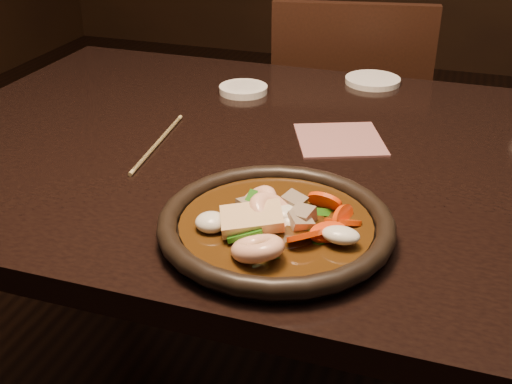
% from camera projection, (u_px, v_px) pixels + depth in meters
% --- Properties ---
extents(table, '(1.60, 0.90, 0.75)m').
position_uv_depth(table, '(360.00, 199.00, 1.10)').
color(table, black).
rests_on(table, floor).
extents(chair, '(0.49, 0.49, 0.88)m').
position_uv_depth(chair, '(345.00, 139.00, 1.81)').
color(chair, black).
rests_on(chair, floor).
extents(plate, '(0.31, 0.31, 0.03)m').
position_uv_depth(plate, '(276.00, 225.00, 0.85)').
color(plate, black).
rests_on(plate, table).
extents(stirfry, '(0.21, 0.21, 0.07)m').
position_uv_depth(stirfry, '(276.00, 223.00, 0.84)').
color(stirfry, '#331D09').
rests_on(stirfry, plate).
extents(soy_dish, '(0.10, 0.10, 0.01)m').
position_uv_depth(soy_dish, '(243.00, 89.00, 1.35)').
color(soy_dish, white).
rests_on(soy_dish, table).
extents(saucer_left, '(0.12, 0.12, 0.01)m').
position_uv_depth(saucer_left, '(373.00, 80.00, 1.40)').
color(saucer_left, white).
rests_on(saucer_left, table).
extents(chopsticks, '(0.03, 0.25, 0.01)m').
position_uv_depth(chopsticks, '(158.00, 143.00, 1.11)').
color(chopsticks, tan).
rests_on(chopsticks, table).
extents(napkin, '(0.19, 0.19, 0.00)m').
position_uv_depth(napkin, '(340.00, 140.00, 1.13)').
color(napkin, '#925A5A').
rests_on(napkin, table).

